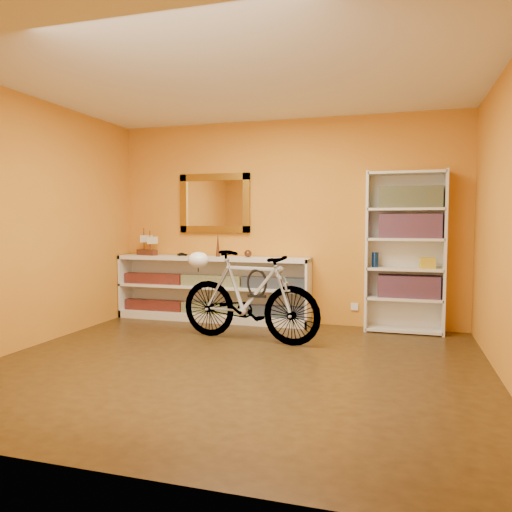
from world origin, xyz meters
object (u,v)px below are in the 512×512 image
(bookcase, at_px, (405,252))
(console_unit, at_px, (212,289))
(helmet, at_px, (198,260))
(bicycle, at_px, (249,296))

(bookcase, bearing_deg, console_unit, -179.41)
(console_unit, relative_size, helmet, 10.80)
(bicycle, relative_size, helmet, 6.99)
(bookcase, relative_size, bicycle, 1.13)
(bicycle, bearing_deg, console_unit, 49.95)
(console_unit, distance_m, helmet, 0.94)
(bookcase, relative_size, helmet, 7.89)
(console_unit, distance_m, bicycle, 1.21)
(helmet, bearing_deg, bicycle, -8.94)
(console_unit, xyz_separation_m, bookcase, (2.42, 0.03, 0.52))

